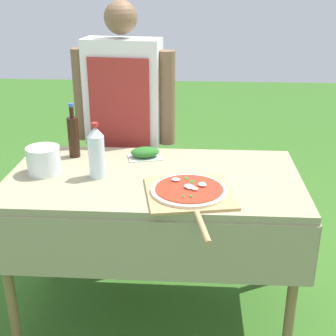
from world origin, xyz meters
TOP-DOWN VIEW (x-y plane):
  - ground_plane at (0.00, 0.00)m, footprint 12.00×12.00m
  - prep_table at (0.00, 0.00)m, footprint 1.39×0.76m
  - person_cook at (-0.22, 0.55)m, footprint 0.58×0.23m
  - pizza_on_peel at (0.17, -0.20)m, footprint 0.42×0.62m
  - oil_bottle at (-0.43, 0.23)m, footprint 0.06×0.06m
  - water_bottle at (-0.26, -0.03)m, footprint 0.08×0.08m
  - herb_container at (-0.06, 0.23)m, footprint 0.19×0.15m
  - mixing_tub at (-0.52, -0.00)m, footprint 0.16×0.16m

SIDE VIEW (x-z plane):
  - ground_plane at x=0.00m, z-range 0.00..0.00m
  - prep_table at x=0.00m, z-range 0.31..1.11m
  - pizza_on_peel at x=0.17m, z-range 0.80..0.85m
  - herb_container at x=-0.06m, z-range 0.81..0.86m
  - mixing_tub at x=-0.52m, z-range 0.81..0.94m
  - oil_bottle at x=-0.43m, z-range 0.78..1.06m
  - person_cook at x=-0.22m, z-range 0.14..1.70m
  - water_bottle at x=-0.26m, z-range 0.80..1.06m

